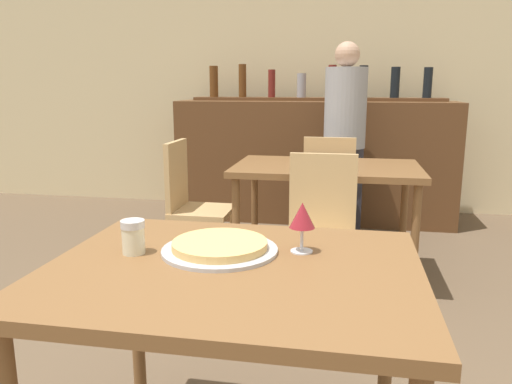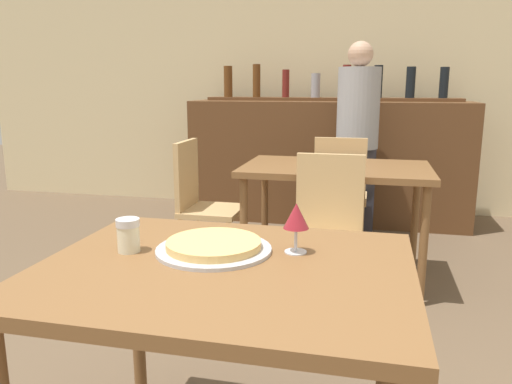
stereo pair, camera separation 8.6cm
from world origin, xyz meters
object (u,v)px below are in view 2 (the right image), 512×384
(chair_far_side_front, at_px, (327,227))
(chair_far_side_back, at_px, (340,188))
(chair_far_side_left, at_px, (200,198))
(cheese_shaker, at_px, (128,235))
(wine_glass, at_px, (296,217))
(pizza_tray, at_px, (214,246))
(person_standing, at_px, (357,136))

(chair_far_side_front, distance_m, chair_far_side_back, 1.08)
(chair_far_side_front, relative_size, chair_far_side_left, 1.00)
(chair_far_side_left, distance_m, cheese_shaker, 1.93)
(wine_glass, bearing_deg, chair_far_side_front, 89.98)
(pizza_tray, bearing_deg, wine_glass, 10.95)
(chair_far_side_back, height_order, wine_glass, wine_glass)
(chair_far_side_back, distance_m, wine_glass, 2.32)
(chair_far_side_front, height_order, wine_glass, wine_glass)
(cheese_shaker, distance_m, person_standing, 2.86)
(chair_far_side_back, bearing_deg, wine_glass, 89.99)
(chair_far_side_front, distance_m, person_standing, 1.53)
(chair_far_side_front, bearing_deg, chair_far_side_back, 90.00)
(chair_far_side_back, height_order, chair_far_side_left, same)
(chair_far_side_left, height_order, wine_glass, wine_glass)
(pizza_tray, height_order, person_standing, person_standing)
(chair_far_side_left, bearing_deg, pizza_tray, -159.27)
(chair_far_side_back, relative_size, cheese_shaker, 8.54)
(cheese_shaker, distance_m, wine_glass, 0.53)
(chair_far_side_left, bearing_deg, wine_glass, -151.93)
(person_standing, relative_size, wine_glass, 10.21)
(chair_far_side_back, xyz_separation_m, person_standing, (0.10, 0.40, 0.36))
(pizza_tray, distance_m, person_standing, 2.76)
(cheese_shaker, relative_size, wine_glass, 0.67)
(chair_far_side_front, height_order, pizza_tray, chair_far_side_front)
(chair_far_side_front, bearing_deg, cheese_shaker, -111.27)
(pizza_tray, bearing_deg, chair_far_side_left, 110.73)
(pizza_tray, bearing_deg, chair_far_side_back, 83.84)
(chair_far_side_back, bearing_deg, chair_far_side_left, 30.14)
(pizza_tray, relative_size, cheese_shaker, 3.43)
(chair_far_side_left, relative_size, pizza_tray, 2.49)
(chair_far_side_back, xyz_separation_m, chair_far_side_left, (-0.93, -0.54, 0.00))
(pizza_tray, xyz_separation_m, cheese_shaker, (-0.26, -0.06, 0.04))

